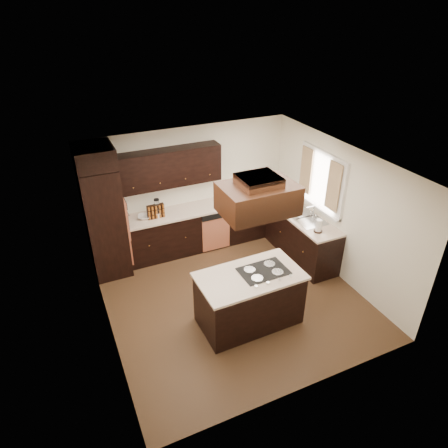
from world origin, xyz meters
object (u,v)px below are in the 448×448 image
(island, at_px, (249,299))
(range_hood, at_px, (258,199))
(oven_column, at_px, (105,222))
(spice_rack, at_px, (156,211))

(island, distance_m, range_hood, 1.73)
(range_hood, bearing_deg, oven_column, 129.74)
(island, bearing_deg, spice_rack, 107.59)
(oven_column, bearing_deg, range_hood, -50.26)
(oven_column, relative_size, island, 1.36)
(range_hood, relative_size, spice_rack, 3.18)
(oven_column, distance_m, spice_rack, 0.96)
(range_hood, bearing_deg, spice_rack, 111.94)
(spice_rack, bearing_deg, oven_column, -179.56)
(oven_column, distance_m, island, 2.99)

